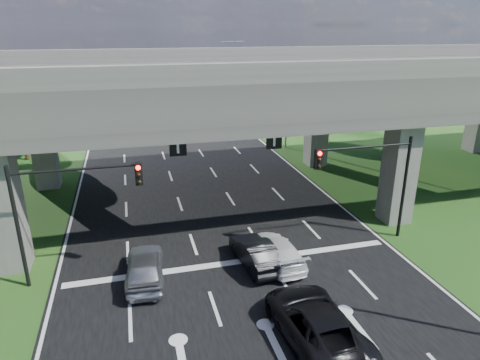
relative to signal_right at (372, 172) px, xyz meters
name	(u,v)px	position (x,y,z in m)	size (l,w,h in m)	color
ground	(254,302)	(-7.82, -3.94, -4.19)	(160.00, 160.00, 0.00)	#1A4616
road	(211,213)	(-7.82, 6.06, -4.17)	(18.00, 120.00, 0.03)	black
overpass	(202,87)	(-7.82, 8.06, 3.73)	(80.00, 15.00, 10.00)	#373432
signal_right	(372,172)	(0.00, 0.00, 0.00)	(5.76, 0.54, 6.00)	black
signal_left	(65,200)	(-15.65, 0.00, 0.00)	(5.76, 0.54, 6.00)	black
streetlight_far	(284,89)	(2.27, 20.06, 1.66)	(3.38, 0.25, 10.00)	gray
streetlight_beyond	(241,72)	(2.27, 36.06, 1.66)	(3.38, 0.25, 10.00)	gray
tree_left_near	(19,108)	(-21.78, 22.06, 0.63)	(4.50, 4.50, 7.80)	black
tree_left_mid	(5,102)	(-24.78, 30.06, -0.01)	(3.91, 3.90, 6.76)	black
tree_left_far	(56,82)	(-20.78, 38.06, 0.95)	(4.80, 4.80, 8.32)	black
tree_right_near	(296,96)	(5.22, 24.06, 0.31)	(4.20, 4.20, 7.28)	black
tree_right_mid	(294,88)	(8.22, 32.06, -0.01)	(3.91, 3.90, 6.76)	black
tree_right_far	(247,77)	(4.22, 40.06, 0.63)	(4.50, 4.50, 7.80)	black
car_silver	(145,266)	(-12.42, -0.94, -3.39)	(1.81, 4.49, 1.53)	#A1A2A8
car_dark	(256,253)	(-6.87, -0.94, -3.46)	(1.47, 4.22, 1.39)	black
car_white	(276,250)	(-5.78, -0.94, -3.49)	(1.87, 4.59, 1.33)	silver
car_trailing	(316,323)	(-6.24, -6.92, -3.37)	(2.62, 5.69, 1.58)	black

